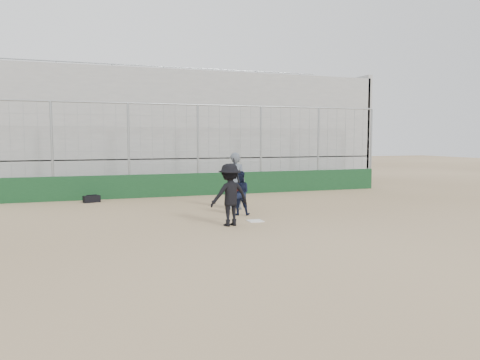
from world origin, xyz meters
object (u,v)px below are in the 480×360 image
object	(u,v)px
umpire	(235,184)
equipment_bag	(92,199)
catcher_crouched	(239,200)
batter_at_plate	(230,195)

from	to	relation	value
umpire	equipment_bag	xyz separation A→B (m)	(-4.77, 3.58, -0.78)
umpire	equipment_bag	size ratio (longest dim) A/B	2.65
equipment_bag	catcher_crouched	bearing A→B (deg)	-47.25
catcher_crouched	umpire	xyz separation A→B (m)	(0.28, 1.28, 0.41)
batter_at_plate	catcher_crouched	size ratio (longest dim) A/B	1.93
batter_at_plate	umpire	size ratio (longest dim) A/B	1.07
batter_at_plate	equipment_bag	world-z (taller)	batter_at_plate
catcher_crouched	equipment_bag	size ratio (longest dim) A/B	1.46
batter_at_plate	umpire	xyz separation A→B (m)	(1.16, 2.95, 0.01)
batter_at_plate	umpire	bearing A→B (deg)	68.57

